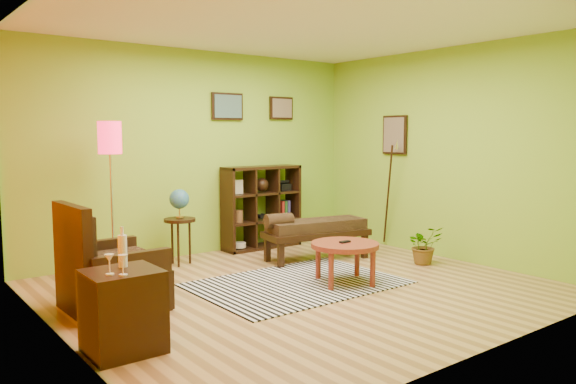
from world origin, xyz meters
TOP-DOWN VIEW (x-y plane):
  - ground at (0.00, 0.00)m, footprint 5.00×5.00m
  - room_shell at (-0.09, 0.01)m, footprint 5.04×4.54m
  - zebra_rug at (0.07, 0.15)m, footprint 2.24×1.57m
  - coffee_table at (0.50, -0.15)m, footprint 0.75×0.75m
  - armchair at (-1.91, 0.56)m, footprint 0.88×0.89m
  - side_cabinet at (-2.20, -0.56)m, footprint 0.54×0.49m
  - floor_lamp at (-1.46, 1.63)m, footprint 0.27×0.27m
  - globe_table at (-0.54, 1.79)m, footprint 0.40×0.40m
  - cube_shelf at (0.91, 2.03)m, footprint 1.20×0.35m
  - bench at (0.99, 0.95)m, footprint 1.48×0.76m
  - potted_plant at (1.97, -0.08)m, footprint 0.59×0.62m

SIDE VIEW (x-z plane):
  - ground at x=0.00m, z-range 0.00..0.00m
  - zebra_rug at x=0.07m, z-range 0.00..0.01m
  - potted_plant at x=1.97m, z-range 0.00..0.39m
  - armchair at x=-1.91m, z-range -0.20..0.83m
  - side_cabinet at x=-2.20m, z-range -0.15..0.80m
  - coffee_table at x=0.50m, z-range 0.16..0.64m
  - bench at x=0.99m, z-range 0.09..0.75m
  - cube_shelf at x=0.91m, z-range 0.00..1.20m
  - globe_table at x=-0.54m, z-range 0.25..1.22m
  - floor_lamp at x=-1.46m, z-range 0.56..2.37m
  - room_shell at x=-0.09m, z-range 0.39..3.21m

